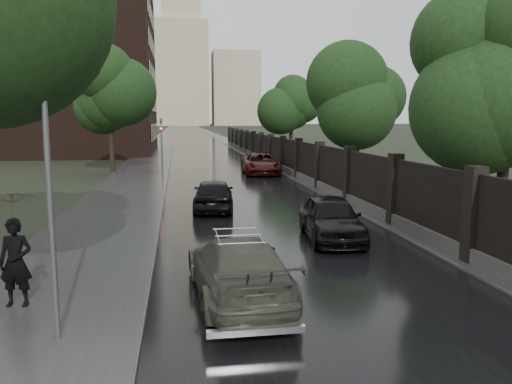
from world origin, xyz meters
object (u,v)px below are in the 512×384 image
at_px(tree_right_c, 291,108).
at_px(traffic_light, 162,144).
at_px(lamp_post, 50,196).
at_px(volga_sedan, 238,268).
at_px(tree_left_far, 110,101).
at_px(pedestrian_umbrella, 12,215).
at_px(tree_right_b, 358,102).
at_px(car_right_far, 261,164).
at_px(tree_right_a, 509,88).
at_px(hatchback_left, 213,194).
at_px(car_right_near, 331,218).

height_order(tree_right_c, traffic_light, tree_right_c).
bearing_deg(lamp_post, volga_sedan, 28.99).
relative_size(tree_left_far, tree_right_c, 1.05).
relative_size(volga_sedan, pedestrian_umbrella, 1.67).
height_order(tree_right_b, tree_right_c, same).
relative_size(tree_left_far, lamp_post, 1.45).
xyz_separation_m(tree_right_b, car_right_far, (-4.93, 6.06, -4.20)).
xyz_separation_m(tree_right_b, traffic_light, (-11.80, 2.99, -2.55)).
distance_m(tree_right_a, lamp_post, 14.62).
distance_m(tree_left_far, traffic_light, 6.84).
relative_size(lamp_post, hatchback_left, 1.22).
relative_size(car_right_far, pedestrian_umbrella, 1.90).
bearing_deg(car_right_near, tree_right_c, 85.07).
height_order(tree_right_a, lamp_post, tree_right_a).
bearing_deg(volga_sedan, traffic_light, -87.49).
distance_m(hatchback_left, car_right_near, 6.79).
distance_m(tree_right_a, car_right_far, 21.08).
distance_m(tree_right_c, hatchback_left, 27.80).
bearing_deg(hatchback_left, tree_right_b, -134.81).
bearing_deg(car_right_near, lamp_post, -130.52).
xyz_separation_m(tree_right_a, tree_right_c, (0.00, 32.00, 0.00)).
relative_size(tree_right_c, car_right_far, 1.30).
xyz_separation_m(tree_right_a, car_right_near, (-5.86, 0.29, -4.22)).
bearing_deg(car_right_near, traffic_light, 115.12).
relative_size(car_right_near, car_right_far, 0.79).
relative_size(lamp_post, car_right_near, 1.20).
bearing_deg(hatchback_left, car_right_far, -102.43).
bearing_deg(traffic_light, lamp_post, -92.68).
distance_m(traffic_light, volga_sedan, 21.80).
xyz_separation_m(tree_left_far, tree_right_a, (15.50, -22.00, -0.29)).
relative_size(traffic_light, hatchback_left, 0.96).
distance_m(traffic_light, car_right_near, 17.81).
relative_size(tree_right_a, traffic_light, 1.75).
bearing_deg(hatchback_left, car_right_near, 125.48).
distance_m(tree_left_far, car_right_far, 11.65).
bearing_deg(traffic_light, car_right_far, 24.03).
xyz_separation_m(tree_left_far, car_right_far, (10.57, -1.94, -4.49)).
bearing_deg(volga_sedan, car_right_far, -104.06).
bearing_deg(tree_right_a, traffic_light, 124.77).
distance_m(hatchback_left, car_right_far, 14.58).
distance_m(tree_right_b, car_right_far, 8.87).
bearing_deg(car_right_far, car_right_near, -90.00).
height_order(tree_right_a, car_right_far, tree_right_a).
height_order(tree_left_far, tree_right_a, tree_left_far).
height_order(tree_right_a, tree_right_b, same).
relative_size(tree_right_b, car_right_far, 1.30).
bearing_deg(pedestrian_umbrella, tree_left_far, 99.51).
relative_size(tree_right_b, lamp_post, 1.37).
relative_size(volga_sedan, car_right_far, 0.88).
bearing_deg(tree_left_far, lamp_post, -84.79).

